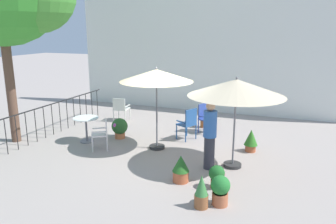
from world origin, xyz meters
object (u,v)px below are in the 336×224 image
at_px(potted_plant_1, 251,140).
at_px(potted_plant_4, 217,176).
at_px(patio_chair_2, 188,122).
at_px(standing_person, 210,135).
at_px(patio_umbrella_1, 236,88).
at_px(cafe_table_0, 86,125).
at_px(patio_umbrella_0, 156,76).
at_px(patio_chair_3, 205,116).
at_px(potted_plant_6, 220,189).
at_px(potted_plant_2, 120,127).
at_px(patio_chair_1, 121,107).
at_px(potted_plant_5, 201,192).
at_px(potted_plant_3, 204,118).
at_px(potted_plant_0, 181,168).
at_px(patio_chair_0, 102,132).

height_order(potted_plant_1, potted_plant_4, potted_plant_1).
height_order(patio_chair_2, potted_plant_1, patio_chair_2).
bearing_deg(potted_plant_1, standing_person, -117.42).
bearing_deg(patio_umbrella_1, cafe_table_0, 176.24).
distance_m(patio_umbrella_0, potted_plant_1, 3.14).
distance_m(patio_chair_3, potted_plant_4, 3.98).
distance_m(patio_umbrella_1, cafe_table_0, 4.69).
height_order(potted_plant_6, standing_person, standing_person).
relative_size(patio_chair_2, potted_plant_4, 1.93).
distance_m(potted_plant_2, potted_plant_4, 4.20).
relative_size(patio_umbrella_1, potted_plant_6, 3.79).
relative_size(patio_umbrella_1, potted_plant_1, 3.65).
xyz_separation_m(patio_chair_3, potted_plant_1, (1.64, -1.28, -0.20)).
xyz_separation_m(patio_chair_2, potted_plant_6, (1.76, -3.50, -0.24)).
height_order(patio_chair_1, potted_plant_4, patio_chair_1).
height_order(cafe_table_0, patio_chair_3, patio_chair_3).
height_order(potted_plant_2, potted_plant_5, potted_plant_5).
bearing_deg(patio_chair_2, potted_plant_1, -10.15).
xyz_separation_m(patio_umbrella_0, patio_chair_2, (0.60, 1.04, -1.50)).
bearing_deg(potted_plant_3, patio_chair_1, -173.77).
distance_m(potted_plant_4, standing_person, 1.19).
bearing_deg(potted_plant_0, patio_chair_2, 104.36).
bearing_deg(potted_plant_5, patio_umbrella_1, 84.59).
bearing_deg(patio_umbrella_1, potted_plant_1, 77.29).
xyz_separation_m(patio_umbrella_1, potted_plant_4, (-0.11, -1.27, -1.69)).
relative_size(potted_plant_0, potted_plant_1, 0.99).
bearing_deg(potted_plant_0, standing_person, 66.47).
bearing_deg(patio_umbrella_0, standing_person, -25.81).
bearing_deg(standing_person, potted_plant_6, -68.79).
bearing_deg(cafe_table_0, potted_plant_4, -19.79).
xyz_separation_m(patio_umbrella_0, potted_plant_3, (0.71, 2.50, -1.73)).
distance_m(patio_umbrella_0, potted_plant_6, 3.83).
bearing_deg(potted_plant_1, patio_chair_0, -161.46).
xyz_separation_m(patio_chair_3, potted_plant_0, (0.44, -3.75, -0.22)).
relative_size(potted_plant_2, potted_plant_6, 1.05).
relative_size(potted_plant_5, potted_plant_6, 1.10).
relative_size(patio_chair_3, potted_plant_5, 1.43).
distance_m(potted_plant_2, potted_plant_6, 4.76).
relative_size(potted_plant_5, standing_person, 0.40).
distance_m(patio_chair_2, potted_plant_1, 1.97).
bearing_deg(cafe_table_0, potted_plant_1, 11.13).
height_order(patio_chair_1, patio_chair_3, patio_chair_3).
xyz_separation_m(potted_plant_1, potted_plant_4, (-0.39, -2.49, -0.06)).
bearing_deg(potted_plant_1, cafe_table_0, -168.87).
bearing_deg(patio_umbrella_0, potted_plant_1, 15.49).
relative_size(potted_plant_0, potted_plant_2, 0.97).
bearing_deg(patio_chair_2, patio_chair_3, 73.18).
bearing_deg(patio_chair_3, standing_person, -73.29).
bearing_deg(patio_chair_1, patio_chair_2, -20.84).
bearing_deg(potted_plant_0, potted_plant_3, 98.17).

